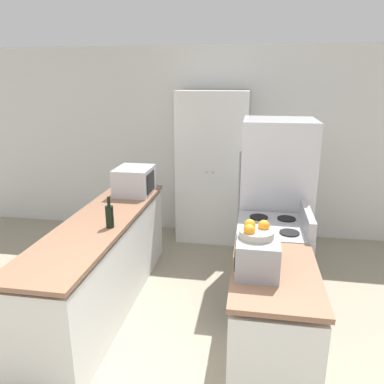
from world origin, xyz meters
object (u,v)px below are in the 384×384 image
pantry_cabinet (212,168)px  stove (270,269)px  refrigerator (275,201)px  fruit_bowl (256,231)px  wine_bottle (110,216)px  microwave (135,181)px  toaster_oven (257,253)px

pantry_cabinet → stove: (0.75, -1.69, -0.56)m
refrigerator → fruit_bowl: size_ratio=7.65×
pantry_cabinet → wine_bottle: 2.09m
wine_bottle → microwave: bearing=95.5°
toaster_oven → microwave: bearing=131.0°
pantry_cabinet → toaster_oven: bearing=-76.7°
pantry_cabinet → stove: bearing=-66.0°
fruit_bowl → pantry_cabinet: bearing=102.9°
fruit_bowl → microwave: bearing=130.5°
stove → fruit_bowl: size_ratio=4.58×
microwave → fruit_bowl: (1.36, -1.60, 0.13)m
refrigerator → wine_bottle: refrigerator is taller
pantry_cabinet → microwave: (-0.78, -0.95, 0.04)m
stove → microwave: 1.80m
pantry_cabinet → fruit_bowl: bearing=-77.1°
refrigerator → toaster_oven: bearing=-97.0°
microwave → toaster_oven: size_ratio=1.09×
stove → toaster_oven: size_ratio=2.48×
wine_bottle → toaster_oven: wine_bottle is taller
toaster_oven → stove: bearing=80.0°
stove → microwave: size_ratio=2.28×
wine_bottle → fruit_bowl: bearing=-24.3°
stove → fruit_bowl: 1.14m
wine_bottle → toaster_oven: bearing=-23.7°
microwave → fruit_bowl: fruit_bowl is taller
refrigerator → toaster_oven: (-0.20, -1.61, 0.14)m
microwave → toaster_oven: bearing=-49.0°
pantry_cabinet → toaster_oven: size_ratio=4.73×
pantry_cabinet → refrigerator: bearing=-49.3°
wine_bottle → toaster_oven: 1.40m
pantry_cabinet → fruit_bowl: (0.58, -2.55, 0.17)m
stove → microwave: (-1.53, 0.74, 0.60)m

